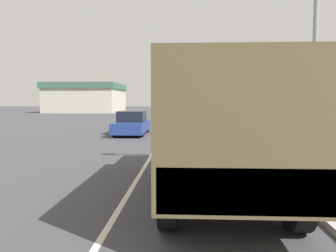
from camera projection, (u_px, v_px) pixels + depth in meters
ground_plane at (172, 121)px, 34.59m from camera, size 180.00×180.00×0.00m
lane_centre_stripe at (172, 121)px, 34.59m from camera, size 0.12×120.00×0.00m
sidewalk_right at (215, 120)px, 34.36m from camera, size 1.80×120.00×0.12m
grass_strip_right at (258, 121)px, 34.14m from camera, size 7.00×120.00×0.02m
military_truck at (219, 123)px, 7.36m from camera, size 2.37×7.05×2.80m
car_nearest_ahead at (132, 124)px, 20.49m from camera, size 1.81×4.64×1.46m
car_second_ahead at (192, 114)px, 32.73m from camera, size 1.83×4.35×1.70m
pickup_truck at (327, 126)px, 15.48m from camera, size 1.93×5.72×1.93m
lamp_post at (307, 28)px, 8.72m from camera, size 1.69×0.24×6.54m
building_distant at (87, 98)px, 61.46m from camera, size 12.82×13.42×5.29m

